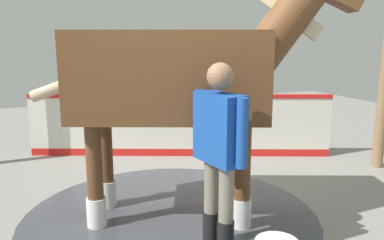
% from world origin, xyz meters
% --- Properties ---
extents(ground_plane, '(16.00, 16.00, 0.02)m').
position_xyz_m(ground_plane, '(0.00, 0.00, -0.01)').
color(ground_plane, gray).
extents(wet_patch, '(3.16, 3.16, 0.00)m').
position_xyz_m(wet_patch, '(-0.17, -0.07, 0.00)').
color(wet_patch, '#42444C').
rests_on(wet_patch, ground).
extents(barrier_wall, '(4.55, 1.88, 1.02)m').
position_xyz_m(barrier_wall, '(0.67, 2.02, 0.47)').
color(barrier_wall, silver).
rests_on(barrier_wall, ground).
extents(horse, '(3.20, 1.62, 2.69)m').
position_xyz_m(horse, '(-0.04, -0.12, 1.49)').
color(horse, brown).
rests_on(horse, ground).
extents(handler, '(0.31, 0.67, 1.69)m').
position_xyz_m(handler, '(0.01, -0.91, 0.98)').
color(handler, black).
rests_on(handler, ground).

